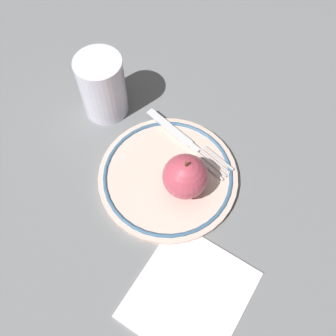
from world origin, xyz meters
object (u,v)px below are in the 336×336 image
object	(u,v)px
apple_red_whole	(185,177)
drinking_glass	(103,87)
plate	(168,176)
fork	(184,139)
napkin_folded	(190,294)

from	to	relation	value
apple_red_whole	drinking_glass	distance (m)	0.20
plate	drinking_glass	world-z (taller)	drinking_glass
drinking_glass	fork	bearing A→B (deg)	12.68
plate	apple_red_whole	size ratio (longest dim) A/B	2.90
plate	drinking_glass	bearing A→B (deg)	169.75
napkin_folded	plate	bearing A→B (deg)	141.70
plate	fork	size ratio (longest dim) A/B	1.24
napkin_folded	drinking_glass	bearing A→B (deg)	155.56
fork	apple_red_whole	bearing A→B (deg)	-46.79
plate	napkin_folded	world-z (taller)	plate
napkin_folded	apple_red_whole	bearing A→B (deg)	133.94
fork	drinking_glass	world-z (taller)	drinking_glass
apple_red_whole	fork	distance (m)	0.09
apple_red_whole	napkin_folded	size ratio (longest dim) A/B	0.48
plate	fork	bearing A→B (deg)	109.40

